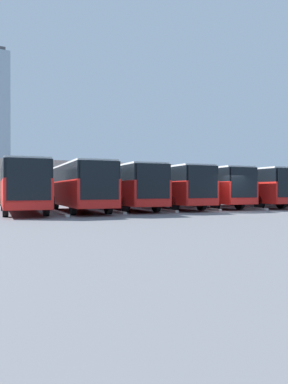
# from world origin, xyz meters

# --- Properties ---
(ground_plane) EXTENTS (600.00, 600.00, 0.00)m
(ground_plane) POSITION_xyz_m (0.00, 0.00, 0.00)
(ground_plane) COLOR slate
(bus_1) EXTENTS (3.64, 11.07, 3.22)m
(bus_1) POSITION_xyz_m (-9.30, -5.78, 1.80)
(bus_1) COLOR red
(bus_1) RESTS_ON ground_plane
(curb_divider_1) EXTENTS (0.94, 6.30, 0.15)m
(curb_divider_1) POSITION_xyz_m (-7.44, -4.18, 0.07)
(curb_divider_1) COLOR #B2B2AD
(curb_divider_1) RESTS_ON ground_plane
(bus_2) EXTENTS (3.64, 11.07, 3.22)m
(bus_2) POSITION_xyz_m (-5.58, -4.99, 1.80)
(bus_2) COLOR red
(bus_2) RESTS_ON ground_plane
(curb_divider_2) EXTENTS (0.94, 6.30, 0.15)m
(curb_divider_2) POSITION_xyz_m (-3.72, -3.38, 0.07)
(curb_divider_2) COLOR #B2B2AD
(curb_divider_2) RESTS_ON ground_plane
(bus_3) EXTENTS (3.64, 11.07, 3.22)m
(bus_3) POSITION_xyz_m (-1.86, -5.72, 1.80)
(bus_3) COLOR red
(bus_3) RESTS_ON ground_plane
(curb_divider_3) EXTENTS (0.94, 6.30, 0.15)m
(curb_divider_3) POSITION_xyz_m (0.00, -4.11, 0.07)
(curb_divider_3) COLOR #B2B2AD
(curb_divider_3) RESTS_ON ground_plane
(bus_4) EXTENTS (3.64, 11.07, 3.22)m
(bus_4) POSITION_xyz_m (1.86, -5.54, 1.80)
(bus_4) COLOR red
(bus_4) RESTS_ON ground_plane
(curb_divider_4) EXTENTS (0.94, 6.30, 0.15)m
(curb_divider_4) POSITION_xyz_m (3.72, -3.93, 0.07)
(curb_divider_4) COLOR #B2B2AD
(curb_divider_4) RESTS_ON ground_plane
(bus_5) EXTENTS (3.64, 11.07, 3.22)m
(bus_5) POSITION_xyz_m (5.58, -5.56, 1.80)
(bus_5) COLOR red
(bus_5) RESTS_ON ground_plane
(curb_divider_5) EXTENTS (0.94, 6.30, 0.15)m
(curb_divider_5) POSITION_xyz_m (7.44, -3.95, 0.07)
(curb_divider_5) COLOR #B2B2AD
(curb_divider_5) RESTS_ON ground_plane
(bus_6) EXTENTS (3.64, 11.07, 3.22)m
(bus_6) POSITION_xyz_m (9.30, -4.93, 1.80)
(bus_6) COLOR red
(bus_6) RESTS_ON ground_plane
(curb_divider_6) EXTENTS (0.94, 6.30, 0.15)m
(curb_divider_6) POSITION_xyz_m (11.16, -3.32, 0.07)
(curb_divider_6) COLOR #B2B2AD
(curb_divider_6) RESTS_ON ground_plane
(bus_7) EXTENTS (3.64, 11.07, 3.22)m
(bus_7) POSITION_xyz_m (13.02, -5.16, 1.80)
(bus_7) COLOR red
(bus_7) RESTS_ON ground_plane
(station_building) EXTENTS (34.15, 16.83, 4.69)m
(station_building) POSITION_xyz_m (0.00, -27.10, 2.37)
(station_building) COLOR #A8A399
(station_building) RESTS_ON ground_plane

